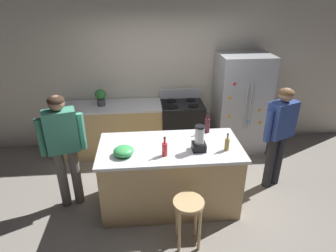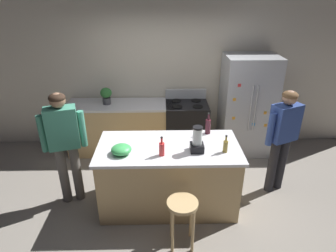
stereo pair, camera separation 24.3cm
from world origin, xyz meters
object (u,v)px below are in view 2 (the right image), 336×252
at_px(bottle_vinegar, 225,146).
at_px(bottle_soda, 162,149).
at_px(person_by_sink_right, 283,133).
at_px(stove_range, 186,127).
at_px(refrigerator, 247,106).
at_px(bar_stool, 182,212).
at_px(blender_appliance, 197,141).
at_px(bottle_wine, 208,126).
at_px(person_by_island_left, 64,139).
at_px(potted_plant, 106,95).
at_px(kitchen_island, 168,176).
at_px(mixing_bowl, 121,150).

xyz_separation_m(bottle_vinegar, bottle_soda, (-0.80, -0.06, 0.01)).
bearing_deg(bottle_soda, person_by_sink_right, 16.85).
bearing_deg(person_by_sink_right, stove_range, 135.95).
xyz_separation_m(refrigerator, bar_stool, (-1.31, -2.25, -0.40)).
bearing_deg(bottle_vinegar, blender_appliance, 174.95).
distance_m(bottle_wine, bottle_soda, 0.88).
relative_size(refrigerator, bar_stool, 2.82).
bearing_deg(bottle_vinegar, person_by_sink_right, 26.67).
height_order(refrigerator, stove_range, refrigerator).
relative_size(person_by_island_left, person_by_sink_right, 1.03).
relative_size(potted_plant, bottle_wine, 0.95).
xyz_separation_m(bar_stool, bottle_wine, (0.43, 1.11, 0.56)).
relative_size(stove_range, bottle_soda, 4.39).
bearing_deg(person_by_sink_right, bar_stool, -144.99).
bearing_deg(kitchen_island, refrigerator, 46.02).
bearing_deg(potted_plant, kitchen_island, -55.46).
bearing_deg(bar_stool, person_by_island_left, 150.50).
distance_m(person_by_sink_right, mixing_bowl, 2.28).
bearing_deg(bottle_vinegar, person_by_island_left, 172.28).
bearing_deg(blender_appliance, kitchen_island, 159.63).
xyz_separation_m(person_by_island_left, person_by_sink_right, (3.03, 0.18, -0.03)).
bearing_deg(person_by_sink_right, potted_plant, 155.14).
height_order(stove_range, potted_plant, potted_plant).
height_order(bottle_wine, bottle_soda, bottle_wine).
bearing_deg(refrigerator, blender_appliance, -123.73).
relative_size(refrigerator, blender_appliance, 5.26).
xyz_separation_m(potted_plant, bottle_soda, (0.98, -1.77, -0.08)).
xyz_separation_m(bar_stool, bottle_soda, (-0.23, 0.52, 0.54)).
xyz_separation_m(potted_plant, mixing_bowl, (0.47, -1.72, -0.12)).
xyz_separation_m(person_by_island_left, blender_appliance, (1.75, -0.25, 0.09)).
relative_size(stove_range, bottle_wine, 3.56).
bearing_deg(bottle_wine, refrigerator, 52.38).
xyz_separation_m(stove_range, person_by_island_left, (-1.76, -1.40, 0.52)).
bearing_deg(bottle_wine, person_by_sink_right, -3.25).
distance_m(person_by_island_left, bottle_wine, 1.98).
relative_size(kitchen_island, stove_range, 1.68).
bearing_deg(person_by_sink_right, bottle_soda, -163.15).
height_order(blender_appliance, mixing_bowl, blender_appliance).
bearing_deg(bar_stool, bottle_vinegar, 45.55).
bearing_deg(stove_range, bottle_soda, -104.62).
xyz_separation_m(kitchen_island, stove_range, (0.37, 1.52, 0.01)).
relative_size(potted_plant, bottle_soda, 1.17).
height_order(bar_stool, mixing_bowl, mixing_bowl).
bearing_deg(bar_stool, bottle_wine, 68.88).
height_order(bar_stool, blender_appliance, blender_appliance).
bearing_deg(mixing_bowl, person_by_sink_right, 11.94).
relative_size(person_by_island_left, bottle_vinegar, 7.01).
relative_size(person_by_sink_right, bottle_soda, 6.24).
height_order(refrigerator, person_by_sink_right, refrigerator).
relative_size(bar_stool, potted_plant, 2.14).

